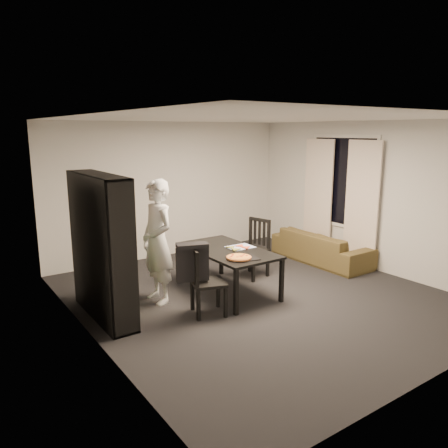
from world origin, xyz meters
TOP-DOWN VIEW (x-y plane):
  - room at (0.00, 0.00)m, footprint 5.01×5.51m
  - window_pane at (2.48, 0.60)m, footprint 0.02×1.40m
  - window_frame at (2.48, 0.60)m, footprint 0.03×1.52m
  - curtain_left at (2.40, 0.08)m, footprint 0.03×0.70m
  - curtain_right at (2.40, 1.12)m, footprint 0.03×0.70m
  - bookshelf at (-2.16, 0.60)m, footprint 0.35×1.50m
  - dining_table at (-0.29, 0.38)m, footprint 0.90×1.62m
  - chair_left at (-1.06, -0.11)m, footprint 0.54×0.54m
  - chair_right at (0.54, 0.76)m, footprint 0.54×0.54m
  - draped_jacket at (-1.18, -0.07)m, footprint 0.44×0.30m
  - person at (-1.32, 0.66)m, footprint 0.45×0.66m
  - baking_tray at (-0.40, -0.13)m, footprint 0.47×0.41m
  - pepperoni_pizza at (-0.46, -0.13)m, footprint 0.35×0.35m
  - kitchen_towel at (-0.07, 0.37)m, footprint 0.41×0.31m
  - pizza_slices at (-0.14, 0.34)m, footprint 0.47×0.44m
  - sofa at (2.07, 0.68)m, footprint 0.77×1.97m

SIDE VIEW (x-z plane):
  - sofa at x=2.07m, z-range 0.00..0.57m
  - chair_left at x=-1.06m, z-range 0.06..0.99m
  - chair_right at x=0.54m, z-range 0.07..1.05m
  - dining_table at x=-0.29m, z-range 0.28..0.96m
  - kitchen_towel at x=-0.07m, z-range 0.68..0.68m
  - baking_tray at x=-0.40m, z-range 0.68..0.69m
  - pizza_slices at x=-0.14m, z-range 0.68..0.70m
  - pepperoni_pizza at x=-0.46m, z-range 0.69..0.72m
  - draped_jacket at x=-1.18m, z-range 0.51..1.02m
  - person at x=-1.32m, z-range 0.00..1.78m
  - bookshelf at x=-2.16m, z-range 0.00..1.90m
  - curtain_left at x=2.40m, z-range 0.02..2.27m
  - curtain_right at x=2.40m, z-range 0.02..2.27m
  - room at x=0.00m, z-range 0.00..2.60m
  - window_pane at x=2.48m, z-range 0.70..2.30m
  - window_frame at x=2.48m, z-range 0.64..2.36m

